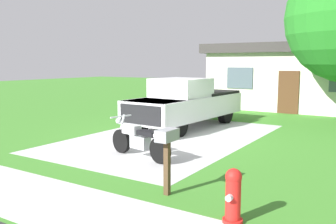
{
  "coord_description": "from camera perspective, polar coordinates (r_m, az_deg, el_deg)",
  "views": [
    {
      "loc": [
        6.37,
        -10.19,
        2.48
      ],
      "look_at": [
        0.12,
        -0.32,
        0.9
      ],
      "focal_mm": 38.97,
      "sensor_mm": 36.0,
      "label": 1
    }
  ],
  "objects": [
    {
      "name": "ground_plane",
      "position": [
        12.27,
        0.33,
        -3.96
      ],
      "size": [
        80.0,
        80.0,
        0.0
      ],
      "primitive_type": "plane",
      "color": "#3E812A"
    },
    {
      "name": "driveway_pad",
      "position": [
        12.27,
        0.33,
        -3.95
      ],
      "size": [
        5.2,
        8.48,
        0.01
      ],
      "primitive_type": "cube",
      "color": "#BDBDBD",
      "rests_on": "ground"
    },
    {
      "name": "sidewalk_strip",
      "position": [
        8.01,
        -23.51,
        -10.95
      ],
      "size": [
        36.0,
        1.8,
        0.01
      ],
      "primitive_type": "cube",
      "color": "silver",
      "rests_on": "ground"
    },
    {
      "name": "motorcycle",
      "position": [
        9.6,
        -4.52,
        -4.39
      ],
      "size": [
        2.18,
        0.84,
        1.09
      ],
      "color": "black",
      "rests_on": "ground"
    },
    {
      "name": "pickup_truck",
      "position": [
        14.18,
        3.04,
        1.51
      ],
      "size": [
        2.32,
        5.73,
        1.9
      ],
      "color": "black",
      "rests_on": "ground"
    },
    {
      "name": "fire_hydrant",
      "position": [
        5.88,
        10.15,
        -12.84
      ],
      "size": [
        0.32,
        0.4,
        0.87
      ],
      "color": "red",
      "rests_on": "ground"
    },
    {
      "name": "mailbox",
      "position": [
        6.8,
        -0.15,
        -5.04
      ],
      "size": [
        0.26,
        0.48,
        1.26
      ],
      "color": "#4C3823",
      "rests_on": "ground"
    },
    {
      "name": "neighbor_house",
      "position": [
        21.2,
        20.06,
        5.36
      ],
      "size": [
        9.6,
        5.6,
        3.5
      ],
      "color": "beige",
      "rests_on": "ground"
    }
  ]
}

